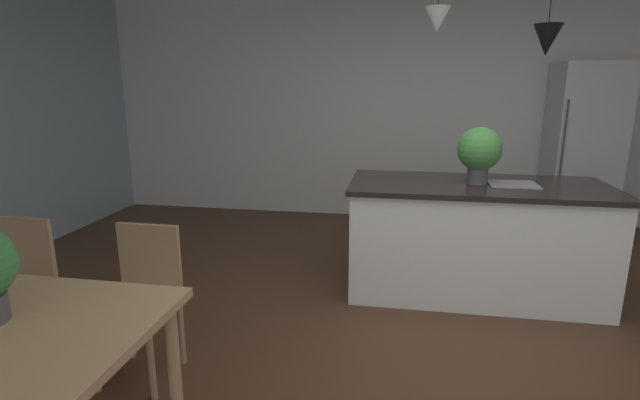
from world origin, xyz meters
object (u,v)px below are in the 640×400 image
Objects in this scene: potted_plant_on_island at (479,151)px; refrigerator at (582,151)px; chair_far_right at (140,298)px; chair_far_left at (14,287)px; kitchen_island at (474,237)px.

refrigerator is at bearing 53.33° from potted_plant_on_island.
chair_far_right is 2.60m from potted_plant_on_island.
refrigerator is 2.29m from potted_plant_on_island.
chair_far_right is 4.75m from refrigerator.
chair_far_right is at bearing -143.49° from potted_plant_on_island.
chair_far_left is 1.99× the size of potted_plant_on_island.
refrigerator is (4.19, 3.32, 0.47)m from chair_far_left.
chair_far_left is 5.37m from refrigerator.
refrigerator is (1.35, 1.83, 0.48)m from kitchen_island.
kitchen_island is (2.85, 1.49, -0.01)m from chair_far_left.
refrigerator is 4.29× the size of potted_plant_on_island.
refrigerator reaches higher than kitchen_island.
chair_far_left is 3.21m from kitchen_island.
refrigerator is at bearing 38.34° from chair_far_left.
chair_far_right is at bearing 0.00° from chair_far_left.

